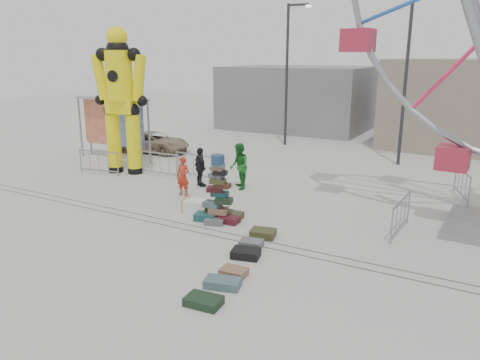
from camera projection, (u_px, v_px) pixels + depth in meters
The scene contains 25 objects.
ground at pixel (199, 242), 13.60m from camera, with size 90.00×90.00×0.00m, color #9E9E99.
track_line_near at pixel (210, 235), 14.11m from camera, with size 40.00×0.04×0.01m, color #47443F.
track_line_far at pixel (217, 231), 14.44m from camera, with size 40.00×0.04×0.01m, color #47443F.
building_left at pixel (300, 97), 34.36m from camera, with size 10.00×8.00×4.40m, color gray.
lamp_post_right at pixel (408, 72), 21.88m from camera, with size 1.41×0.25×8.00m.
lamp_post_left at pixel (288, 68), 26.89m from camera, with size 1.41×0.25×8.00m.
suitcase_tower at pixel (219, 202), 15.27m from camera, with size 1.60×1.40×2.20m.
crash_test_dummy at pixel (121, 96), 20.62m from camera, with size 2.64×1.16×6.63m.
banner_scaffold at pixel (113, 114), 23.61m from camera, with size 4.35×0.75×3.15m.
steamer_trunk at pixel (198, 207), 15.99m from camera, with size 0.97×0.56×0.45m, color silver.
row_case_0 at pixel (263, 233), 13.95m from camera, with size 0.73×0.55×0.23m, color #404020.
row_case_1 at pixel (251, 244), 13.22m from camera, with size 0.64×0.47×0.21m, color slate.
row_case_2 at pixel (246, 253), 12.55m from camera, with size 0.75×0.54×0.22m, color black.
row_case_3 at pixel (234, 272), 11.51m from camera, with size 0.64×0.47×0.20m, color #94664B.
row_case_4 at pixel (223, 283), 10.95m from camera, with size 0.84×0.48×0.21m, color #4B666C.
row_case_5 at pixel (204, 301), 10.17m from camera, with size 0.79×0.53×0.19m, color #1B301D.
barricade_dummy_a at pixel (99, 162), 21.12m from camera, with size 2.00×0.10×1.10m, color gray, non-canonical shape.
barricade_dummy_b at pixel (160, 164), 20.74m from camera, with size 2.00×0.10×1.10m, color gray, non-canonical shape.
barricade_dummy_c at pixel (194, 166), 20.47m from camera, with size 2.00×0.10×1.10m, color gray, non-canonical shape.
barricade_wheel_front at pixel (401, 216), 14.13m from camera, with size 2.00×0.10×1.10m, color gray, non-canonical shape.
barricade_wheel_back at pixel (462, 184), 17.54m from camera, with size 2.00×0.10×1.10m, color gray, non-canonical shape.
pedestrian_red at pixel (183, 176), 17.85m from camera, with size 0.56×0.36×1.52m, color #B62E1A.
pedestrian_green at pixel (239, 166), 18.72m from camera, with size 0.91×0.71×1.87m, color #1A6B20.
pedestrian_black at pixel (200, 167), 19.10m from camera, with size 0.95×0.40×1.63m, color black.
parked_suv at pixel (154, 142), 25.88m from camera, with size 1.86×4.04×1.12m, color #998162.
Camera 1 is at (7.28, -10.42, 5.30)m, focal length 35.00 mm.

